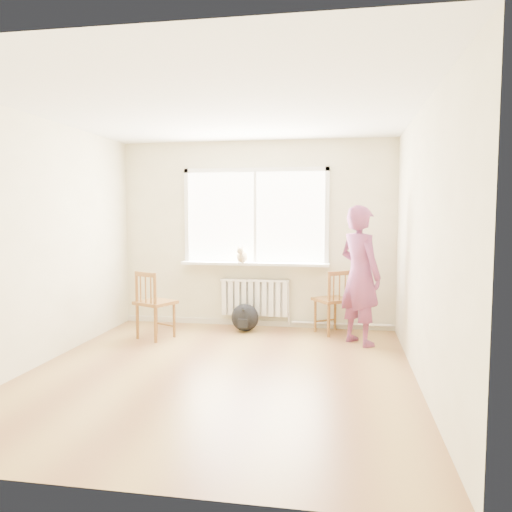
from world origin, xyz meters
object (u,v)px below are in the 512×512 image
at_px(person, 360,275).
at_px(backpack, 245,318).
at_px(chair_left, 153,305).
at_px(cat, 242,256).
at_px(chair_right, 334,302).

distance_m(person, backpack, 1.75).
xyz_separation_m(chair_left, cat, (1.04, 0.81, 0.60)).
height_order(chair_left, person, person).
xyz_separation_m(person, cat, (-1.64, 0.61, 0.17)).
bearing_deg(backpack, chair_left, -150.98).
distance_m(chair_left, chair_right, 2.45).
xyz_separation_m(chair_right, backpack, (-1.24, -0.05, -0.25)).
xyz_separation_m(chair_left, person, (2.68, 0.20, 0.42)).
relative_size(chair_right, backpack, 2.28).
height_order(chair_right, cat, cat).
relative_size(person, backpack, 4.53).
relative_size(chair_left, backpack, 2.32).
distance_m(chair_left, backpack, 1.31).
bearing_deg(person, backpack, 32.82).
xyz_separation_m(chair_left, chair_right, (2.36, 0.67, -0.01)).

